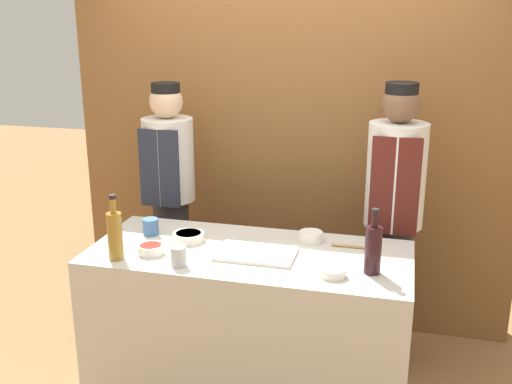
{
  "coord_description": "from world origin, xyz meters",
  "views": [
    {
      "loc": [
        0.75,
        -2.79,
        2.12
      ],
      "look_at": [
        0.0,
        0.15,
        1.19
      ],
      "focal_mm": 42.0,
      "sensor_mm": 36.0,
      "label": 1
    }
  ],
  "objects_px": {
    "bottle_wine": "(373,248)",
    "wooden_spoon": "(363,247)",
    "sauce_bowl_yellow": "(189,236)",
    "chef_left": "(170,201)",
    "cutting_board": "(256,254)",
    "sauce_bowl_white": "(311,236)",
    "chef_right": "(393,216)",
    "cup_steel": "(179,256)",
    "cup_blue": "(151,227)",
    "bottle_vinegar": "(115,234)",
    "sauce_bowl_red": "(151,249)",
    "sauce_bowl_green": "(333,272)"
  },
  "relations": [
    {
      "from": "cup_blue",
      "to": "chef_left",
      "type": "distance_m",
      "value": 0.58
    },
    {
      "from": "cup_steel",
      "to": "chef_right",
      "type": "xyz_separation_m",
      "value": [
        1.0,
        0.92,
        -0.02
      ]
    },
    {
      "from": "wooden_spoon",
      "to": "chef_left",
      "type": "height_order",
      "value": "chef_left"
    },
    {
      "from": "sauce_bowl_white",
      "to": "wooden_spoon",
      "type": "distance_m",
      "value": 0.29
    },
    {
      "from": "wooden_spoon",
      "to": "sauce_bowl_red",
      "type": "bearing_deg",
      "value": -162.49
    },
    {
      "from": "bottle_vinegar",
      "to": "cup_steel",
      "type": "relative_size",
      "value": 3.4
    },
    {
      "from": "sauce_bowl_green",
      "to": "bottle_wine",
      "type": "relative_size",
      "value": 0.4
    },
    {
      "from": "sauce_bowl_white",
      "to": "chef_right",
      "type": "distance_m",
      "value": 0.61
    },
    {
      "from": "sauce_bowl_yellow",
      "to": "cutting_board",
      "type": "distance_m",
      "value": 0.42
    },
    {
      "from": "sauce_bowl_white",
      "to": "cup_steel",
      "type": "bearing_deg",
      "value": -140.04
    },
    {
      "from": "chef_right",
      "to": "cup_blue",
      "type": "bearing_deg",
      "value": -156.64
    },
    {
      "from": "bottle_wine",
      "to": "wooden_spoon",
      "type": "distance_m",
      "value": 0.32
    },
    {
      "from": "sauce_bowl_yellow",
      "to": "bottle_wine",
      "type": "distance_m",
      "value": 1.01
    },
    {
      "from": "sauce_bowl_green",
      "to": "chef_left",
      "type": "height_order",
      "value": "chef_left"
    },
    {
      "from": "bottle_wine",
      "to": "bottle_vinegar",
      "type": "relative_size",
      "value": 0.95
    },
    {
      "from": "cutting_board",
      "to": "cup_steel",
      "type": "relative_size",
      "value": 4.0
    },
    {
      "from": "sauce_bowl_yellow",
      "to": "wooden_spoon",
      "type": "distance_m",
      "value": 0.94
    },
    {
      "from": "bottle_vinegar",
      "to": "cup_steel",
      "type": "distance_m",
      "value": 0.35
    },
    {
      "from": "cutting_board",
      "to": "sauce_bowl_red",
      "type": "bearing_deg",
      "value": -168.48
    },
    {
      "from": "wooden_spoon",
      "to": "cup_blue",
      "type": "bearing_deg",
      "value": -176.06
    },
    {
      "from": "sauce_bowl_red",
      "to": "cutting_board",
      "type": "relative_size",
      "value": 0.35
    },
    {
      "from": "cutting_board",
      "to": "sauce_bowl_white",
      "type": "bearing_deg",
      "value": 48.09
    },
    {
      "from": "sauce_bowl_green",
      "to": "cup_blue",
      "type": "height_order",
      "value": "cup_blue"
    },
    {
      "from": "cup_blue",
      "to": "cutting_board",
      "type": "bearing_deg",
      "value": -12.58
    },
    {
      "from": "cup_steel",
      "to": "wooden_spoon",
      "type": "height_order",
      "value": "cup_steel"
    },
    {
      "from": "sauce_bowl_yellow",
      "to": "bottle_wine",
      "type": "relative_size",
      "value": 0.52
    },
    {
      "from": "sauce_bowl_yellow",
      "to": "cup_steel",
      "type": "relative_size",
      "value": 1.7
    },
    {
      "from": "sauce_bowl_white",
      "to": "wooden_spoon",
      "type": "xyz_separation_m",
      "value": [
        0.28,
        -0.04,
        -0.02
      ]
    },
    {
      "from": "cup_steel",
      "to": "chef_left",
      "type": "relative_size",
      "value": 0.06
    },
    {
      "from": "bottle_wine",
      "to": "wooden_spoon",
      "type": "relative_size",
      "value": 1.27
    },
    {
      "from": "sauce_bowl_green",
      "to": "wooden_spoon",
      "type": "height_order",
      "value": "sauce_bowl_green"
    },
    {
      "from": "bottle_vinegar",
      "to": "cup_steel",
      "type": "bearing_deg",
      "value": -0.22
    },
    {
      "from": "cutting_board",
      "to": "chef_left",
      "type": "xyz_separation_m",
      "value": [
        -0.76,
        0.71,
        0.01
      ]
    },
    {
      "from": "bottle_vinegar",
      "to": "wooden_spoon",
      "type": "height_order",
      "value": "bottle_vinegar"
    },
    {
      "from": "cutting_board",
      "to": "bottle_wine",
      "type": "relative_size",
      "value": 1.23
    },
    {
      "from": "wooden_spoon",
      "to": "chef_right",
      "type": "bearing_deg",
      "value": 74.12
    },
    {
      "from": "sauce_bowl_white",
      "to": "chef_left",
      "type": "relative_size",
      "value": 0.08
    },
    {
      "from": "cutting_board",
      "to": "cup_blue",
      "type": "height_order",
      "value": "cup_blue"
    },
    {
      "from": "sauce_bowl_red",
      "to": "cutting_board",
      "type": "height_order",
      "value": "sauce_bowl_red"
    },
    {
      "from": "chef_left",
      "to": "chef_right",
      "type": "xyz_separation_m",
      "value": [
        1.42,
        -0.0,
        0.02
      ]
    },
    {
      "from": "bottle_vinegar",
      "to": "chef_right",
      "type": "height_order",
      "value": "chef_right"
    },
    {
      "from": "cup_blue",
      "to": "chef_left",
      "type": "xyz_separation_m",
      "value": [
        -0.11,
        0.56,
        -0.03
      ]
    },
    {
      "from": "sauce_bowl_yellow",
      "to": "bottle_vinegar",
      "type": "height_order",
      "value": "bottle_vinegar"
    },
    {
      "from": "cup_steel",
      "to": "cutting_board",
      "type": "bearing_deg",
      "value": 32.74
    },
    {
      "from": "bottle_wine",
      "to": "sauce_bowl_red",
      "type": "bearing_deg",
      "value": -177.88
    },
    {
      "from": "bottle_wine",
      "to": "cup_blue",
      "type": "relative_size",
      "value": 3.48
    },
    {
      "from": "cup_steel",
      "to": "chef_right",
      "type": "bearing_deg",
      "value": 42.84
    },
    {
      "from": "sauce_bowl_yellow",
      "to": "cup_blue",
      "type": "xyz_separation_m",
      "value": [
        -0.24,
        0.04,
        0.02
      ]
    },
    {
      "from": "wooden_spoon",
      "to": "chef_left",
      "type": "distance_m",
      "value": 1.37
    },
    {
      "from": "sauce_bowl_red",
      "to": "cutting_board",
      "type": "xyz_separation_m",
      "value": [
        0.53,
        0.11,
        -0.02
      ]
    }
  ]
}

